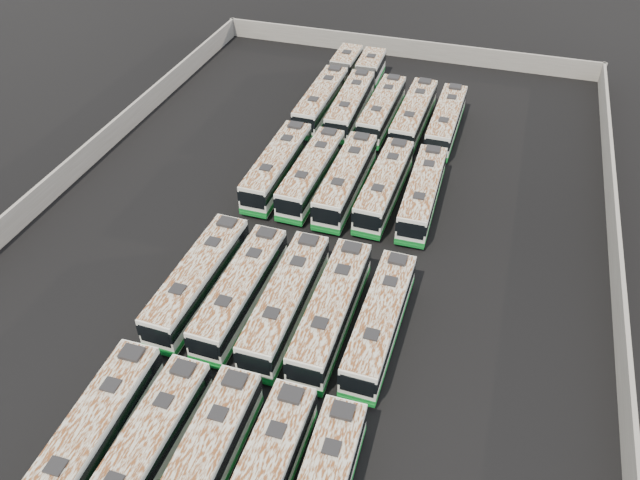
{
  "coord_description": "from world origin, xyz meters",
  "views": [
    {
      "loc": [
        12.07,
        -35.47,
        30.88
      ],
      "look_at": [
        1.39,
        -1.72,
        1.6
      ],
      "focal_mm": 35.0,
      "sensor_mm": 36.0,
      "label": 1
    }
  ],
  "objects_px": {
    "bus_front_left": "(144,454)",
    "bus_back_far_right": "(446,121)",
    "bus_front_far_left": "(91,439)",
    "bus_midback_far_right": "(422,193)",
    "bus_back_right": "(414,115)",
    "bus_back_far_left": "(330,88)",
    "bus_back_center": "(382,110)",
    "bus_midback_far_left": "(277,166)",
    "bus_back_left": "(357,92)",
    "bus_midback_left": "(312,173)",
    "bus_midfront_right": "(331,310)",
    "bus_front_center": "(201,469)",
    "bus_midfront_far_right": "(380,322)",
    "bus_midfront_far_left": "(199,280)",
    "bus_midback_center": "(346,180)",
    "bus_midfront_left": "(241,291)",
    "bus_midback_right": "(384,185)",
    "bus_midfront_center": "(286,301)"
  },
  "relations": [
    {
      "from": "bus_midback_right",
      "to": "bus_front_far_left",
      "type": "bearing_deg",
      "value": -107.4
    },
    {
      "from": "bus_midback_left",
      "to": "bus_back_far_left",
      "type": "distance_m",
      "value": 16.17
    },
    {
      "from": "bus_front_left",
      "to": "bus_midback_far_right",
      "type": "relative_size",
      "value": 1.01
    },
    {
      "from": "bus_front_left",
      "to": "bus_back_far_right",
      "type": "distance_m",
      "value": 41.4
    },
    {
      "from": "bus_midback_far_left",
      "to": "bus_back_far_right",
      "type": "distance_m",
      "value": 17.74
    },
    {
      "from": "bus_front_far_left",
      "to": "bus_back_left",
      "type": "distance_m",
      "value": 43.62
    },
    {
      "from": "bus_front_left",
      "to": "bus_midback_center",
      "type": "relative_size",
      "value": 0.98
    },
    {
      "from": "bus_back_left",
      "to": "bus_back_far_left",
      "type": "bearing_deg",
      "value": 175.74
    },
    {
      "from": "bus_front_center",
      "to": "bus_midfront_far_right",
      "type": "xyz_separation_m",
      "value": [
        6.36,
        12.73,
        -0.03
      ]
    },
    {
      "from": "bus_back_far_left",
      "to": "bus_back_right",
      "type": "xyz_separation_m",
      "value": [
        9.49,
        -3.27,
        0.01
      ]
    },
    {
      "from": "bus_back_center",
      "to": "bus_back_far_right",
      "type": "bearing_deg",
      "value": -1.24
    },
    {
      "from": "bus_midfront_left",
      "to": "bus_back_left",
      "type": "xyz_separation_m",
      "value": [
        -0.1,
        30.7,
        0.01
      ]
    },
    {
      "from": "bus_midback_center",
      "to": "bus_midback_far_right",
      "type": "xyz_separation_m",
      "value": [
        6.43,
        0.11,
        -0.06
      ]
    },
    {
      "from": "bus_midback_left",
      "to": "bus_back_left",
      "type": "distance_m",
      "value": 15.7
    },
    {
      "from": "bus_midback_center",
      "to": "bus_midback_left",
      "type": "bearing_deg",
      "value": 178.09
    },
    {
      "from": "bus_back_left",
      "to": "bus_midback_center",
      "type": "bearing_deg",
      "value": -79.84
    },
    {
      "from": "bus_midfront_far_left",
      "to": "bus_midback_center",
      "type": "relative_size",
      "value": 1.0
    },
    {
      "from": "bus_midfront_far_left",
      "to": "bus_midback_left",
      "type": "xyz_separation_m",
      "value": [
        3.26,
        14.89,
        -0.03
      ]
    },
    {
      "from": "bus_front_far_left",
      "to": "bus_back_far_left",
      "type": "xyz_separation_m",
      "value": [
        0.03,
        43.67,
        -0.04
      ]
    },
    {
      "from": "bus_midback_left",
      "to": "bus_midback_center",
      "type": "xyz_separation_m",
      "value": [
        3.06,
        -0.12,
        0.03
      ]
    },
    {
      "from": "bus_back_center",
      "to": "bus_midfront_far_right",
      "type": "bearing_deg",
      "value": -76.15
    },
    {
      "from": "bus_midback_far_right",
      "to": "bus_midback_far_left",
      "type": "bearing_deg",
      "value": 178.66
    },
    {
      "from": "bus_midfront_far_right",
      "to": "bus_midback_far_right",
      "type": "bearing_deg",
      "value": 90.54
    },
    {
      "from": "bus_front_center",
      "to": "bus_midfront_far_right",
      "type": "height_order",
      "value": "bus_front_center"
    },
    {
      "from": "bus_midback_left",
      "to": "bus_midfront_center",
      "type": "bearing_deg",
      "value": -76.92
    },
    {
      "from": "bus_front_far_left",
      "to": "bus_midback_right",
      "type": "relative_size",
      "value": 1.03
    },
    {
      "from": "bus_midback_far_right",
      "to": "bus_back_right",
      "type": "bearing_deg",
      "value": 103.28
    },
    {
      "from": "bus_midfront_right",
      "to": "bus_back_far_left",
      "type": "height_order",
      "value": "bus_midfront_right"
    },
    {
      "from": "bus_back_far_left",
      "to": "bus_back_right",
      "type": "relative_size",
      "value": 1.54
    },
    {
      "from": "bus_back_left",
      "to": "bus_midback_left",
      "type": "bearing_deg",
      "value": -90.74
    },
    {
      "from": "bus_midback_left",
      "to": "bus_back_right",
      "type": "distance_m",
      "value": 14.08
    },
    {
      "from": "bus_midfront_left",
      "to": "bus_back_far_right",
      "type": "height_order",
      "value": "bus_midfront_left"
    },
    {
      "from": "bus_midback_right",
      "to": "bus_midback_far_right",
      "type": "xyz_separation_m",
      "value": [
        3.19,
        -0.07,
        -0.02
      ]
    },
    {
      "from": "bus_back_left",
      "to": "bus_midfront_center",
      "type": "bearing_deg",
      "value": -85.18
    },
    {
      "from": "bus_back_left",
      "to": "bus_front_left",
      "type": "bearing_deg",
      "value": -91.27
    },
    {
      "from": "bus_front_far_left",
      "to": "bus_midback_far_right",
      "type": "relative_size",
      "value": 1.05
    },
    {
      "from": "bus_midback_right",
      "to": "bus_midback_far_right",
      "type": "height_order",
      "value": "bus_midback_right"
    },
    {
      "from": "bus_midfront_far_left",
      "to": "bus_midback_right",
      "type": "xyz_separation_m",
      "value": [
        9.56,
        14.95,
        -0.04
      ]
    },
    {
      "from": "bus_back_center",
      "to": "bus_midback_left",
      "type": "bearing_deg",
      "value": -102.69
    },
    {
      "from": "bus_front_left",
      "to": "bus_back_right",
      "type": "bearing_deg",
      "value": 81.79
    },
    {
      "from": "bus_midfront_left",
      "to": "bus_midfront_far_right",
      "type": "bearing_deg",
      "value": 1.64
    },
    {
      "from": "bus_midback_far_right",
      "to": "bus_back_far_right",
      "type": "relative_size",
      "value": 1.0
    },
    {
      "from": "bus_midfront_far_right",
      "to": "bus_back_far_left",
      "type": "relative_size",
      "value": 0.63
    },
    {
      "from": "bus_back_far_right",
      "to": "bus_back_right",
      "type": "bearing_deg",
      "value": -179.74
    },
    {
      "from": "bus_front_left",
      "to": "bus_back_center",
      "type": "xyz_separation_m",
      "value": [
        3.19,
        40.51,
        -0.02
      ]
    },
    {
      "from": "bus_back_far_left",
      "to": "bus_back_center",
      "type": "distance_m",
      "value": 6.97
    },
    {
      "from": "bus_midback_center",
      "to": "bus_midback_far_right",
      "type": "bearing_deg",
      "value": 1.38
    },
    {
      "from": "bus_front_center",
      "to": "bus_midback_right",
      "type": "bearing_deg",
      "value": 82.8
    },
    {
      "from": "bus_midfront_left",
      "to": "bus_midfront_center",
      "type": "bearing_deg",
      "value": -0.03
    },
    {
      "from": "bus_midback_far_left",
      "to": "bus_back_left",
      "type": "relative_size",
      "value": 0.65
    }
  ]
}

